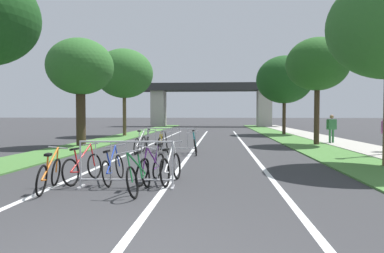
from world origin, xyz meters
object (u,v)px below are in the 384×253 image
(bicycle_blue_4, at_px, (113,168))
(bicycle_black_7, at_px, (167,145))
(bicycle_yellow_3, at_px, (160,143))
(tree_left_oak_mid, at_px, (124,74))
(bicycle_purple_8, at_px, (151,167))
(bicycle_white_0, at_px, (171,168))
(crowd_barrier_second, at_px, (171,140))
(tree_left_pine_near, at_px, (80,68))
(bicycle_red_9, at_px, (83,167))
(bicycle_green_1, at_px, (139,176))
(tree_right_maple_mid, at_px, (284,80))
(pedestrian_with_backpack, at_px, (332,126))
(bicycle_white_10, at_px, (140,144))
(bicycle_silver_2, at_px, (147,143))
(bicycle_orange_5, at_px, (49,174))
(bicycle_teal_6, at_px, (195,145))
(tree_right_oak_near, at_px, (317,64))
(crowd_barrier_nearest, at_px, (126,165))

(bicycle_blue_4, relative_size, bicycle_black_7, 1.03)
(bicycle_yellow_3, bearing_deg, tree_left_oak_mid, -67.54)
(bicycle_yellow_3, relative_size, bicycle_purple_8, 1.02)
(bicycle_white_0, bearing_deg, crowd_barrier_second, 106.01)
(bicycle_blue_4, bearing_deg, crowd_barrier_second, 84.26)
(tree_left_pine_near, bearing_deg, bicycle_red_9, -67.02)
(bicycle_green_1, relative_size, bicycle_blue_4, 0.99)
(tree_right_maple_mid, relative_size, pedestrian_with_backpack, 3.88)
(bicycle_black_7, bearing_deg, bicycle_white_10, -9.81)
(bicycle_silver_2, distance_m, bicycle_blue_4, 6.85)
(bicycle_orange_5, xyz_separation_m, bicycle_teal_6, (2.62, 6.95, 0.01))
(bicycle_blue_4, relative_size, bicycle_red_9, 1.03)
(bicycle_red_9, bearing_deg, tree_left_pine_near, 123.72)
(bicycle_orange_5, bearing_deg, tree_right_maple_mid, 56.40)
(tree_left_pine_near, relative_size, bicycle_green_1, 3.30)
(bicycle_white_0, relative_size, pedestrian_with_backpack, 1.03)
(bicycle_yellow_3, bearing_deg, tree_right_maple_mid, -123.32)
(bicycle_yellow_3, height_order, bicycle_blue_4, bicycle_yellow_3)
(tree_right_oak_near, bearing_deg, crowd_barrier_second, -150.72)
(crowd_barrier_nearest, relative_size, bicycle_white_10, 1.23)
(bicycle_white_10, relative_size, pedestrian_with_backpack, 1.09)
(bicycle_red_9, bearing_deg, crowd_barrier_second, 89.98)
(bicycle_green_1, relative_size, bicycle_purple_8, 1.03)
(tree_left_oak_mid, xyz_separation_m, bicycle_green_1, (5.42, -17.96, -4.28))
(crowd_barrier_nearest, xyz_separation_m, bicycle_white_0, (0.91, 0.59, -0.15))
(bicycle_teal_6, bearing_deg, bicycle_orange_5, 66.01)
(tree_right_maple_mid, height_order, bicycle_silver_2, tree_right_maple_mid)
(bicycle_orange_5, bearing_deg, bicycle_blue_4, 32.04)
(tree_right_maple_mid, xyz_separation_m, bicycle_teal_6, (-6.09, -13.66, -3.99))
(tree_left_pine_near, relative_size, bicycle_white_10, 3.12)
(bicycle_black_7, bearing_deg, bicycle_red_9, 70.21)
(bicycle_black_7, height_order, bicycle_purple_8, bicycle_purple_8)
(bicycle_yellow_3, height_order, bicycle_white_10, bicycle_white_10)
(tree_right_oak_near, xyz_separation_m, bicycle_silver_2, (-8.27, -3.64, -3.86))
(bicycle_purple_8, bearing_deg, tree_left_pine_near, -46.50)
(crowd_barrier_nearest, height_order, bicycle_white_0, crowd_barrier_nearest)
(bicycle_orange_5, bearing_deg, bicycle_teal_6, 58.64)
(crowd_barrier_nearest, bearing_deg, bicycle_white_10, 100.81)
(bicycle_yellow_3, relative_size, bicycle_teal_6, 0.93)
(bicycle_orange_5, distance_m, bicycle_black_7, 7.13)
(tree_left_oak_mid, distance_m, pedestrian_with_backpack, 14.84)
(bicycle_green_1, relative_size, bicycle_teal_6, 0.94)
(bicycle_green_1, xyz_separation_m, bicycle_teal_6, (0.68, 6.96, 0.01))
(pedestrian_with_backpack, bearing_deg, bicycle_orange_5, -137.16)
(crowd_barrier_nearest, relative_size, pedestrian_with_backpack, 1.33)
(tree_left_oak_mid, height_order, crowd_barrier_second, tree_left_oak_mid)
(bicycle_yellow_3, distance_m, bicycle_purple_8, 7.08)
(bicycle_white_10, bearing_deg, bicycle_orange_5, -90.33)
(tree_right_maple_mid, distance_m, bicycle_red_9, 21.71)
(tree_left_pine_near, height_order, bicycle_orange_5, tree_left_pine_near)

